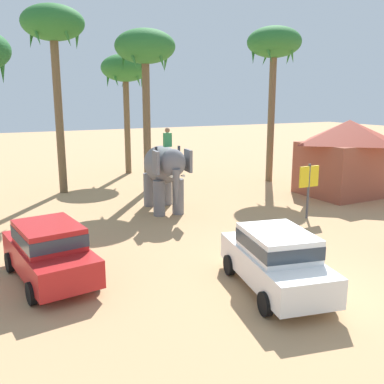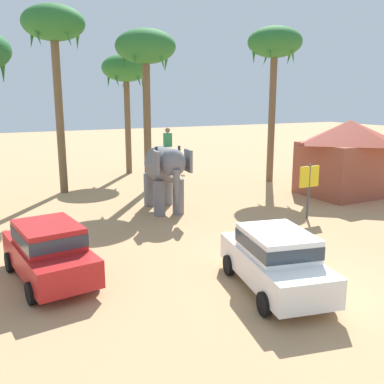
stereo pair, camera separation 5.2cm
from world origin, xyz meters
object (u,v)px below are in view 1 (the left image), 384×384
at_px(car_parked_far_side, 49,250).
at_px(palm_tree_behind_elephant, 274,48).
at_px(elephant_with_mahout, 164,169).
at_px(roadside_hut, 347,155).
at_px(car_sedan_foreground, 276,258).
at_px(palm_tree_left_of_road, 125,71).
at_px(palm_tree_near_hut, 53,30).
at_px(signboard_yellow, 309,180).
at_px(palm_tree_leaning_seaward, 145,52).

height_order(car_parked_far_side, palm_tree_behind_elephant, palm_tree_behind_elephant).
relative_size(elephant_with_mahout, roadside_hut, 0.79).
relative_size(car_parked_far_side, elephant_with_mahout, 1.08).
height_order(car_sedan_foreground, palm_tree_left_of_road, palm_tree_left_of_road).
relative_size(palm_tree_behind_elephant, palm_tree_near_hut, 0.94).
xyz_separation_m(palm_tree_left_of_road, signboard_yellow, (3.23, -14.42, -5.14)).
bearing_deg(palm_tree_left_of_road, signboard_yellow, -77.36).
relative_size(palm_tree_behind_elephant, palm_tree_leaning_seaward, 1.06).
bearing_deg(roadside_hut, signboard_yellow, -151.58).
distance_m(palm_tree_leaning_seaward, roadside_hut, 12.08).
distance_m(palm_tree_near_hut, palm_tree_left_of_road, 6.97).
bearing_deg(car_sedan_foreground, elephant_with_mahout, 85.99).
distance_m(palm_tree_left_of_road, roadside_hut, 15.08).
xyz_separation_m(palm_tree_left_of_road, palm_tree_leaning_seaward, (-0.88, -5.99, 0.68)).
distance_m(car_parked_far_side, palm_tree_leaning_seaward, 13.89).
height_order(palm_tree_left_of_road, roadside_hut, palm_tree_left_of_road).
xyz_separation_m(palm_tree_near_hut, palm_tree_left_of_road, (5.21, 4.30, -1.69)).
bearing_deg(signboard_yellow, car_parked_far_side, -171.46).
xyz_separation_m(car_parked_far_side, palm_tree_leaning_seaward, (6.93, 10.08, 6.58)).
height_order(car_sedan_foreground, elephant_with_mahout, elephant_with_mahout).
xyz_separation_m(elephant_with_mahout, signboard_yellow, (5.04, -3.94, -0.30)).
height_order(roadside_hut, signboard_yellow, roadside_hut).
bearing_deg(palm_tree_leaning_seaward, signboard_yellow, -63.99).
distance_m(car_sedan_foreground, palm_tree_behind_elephant, 17.38).
distance_m(palm_tree_left_of_road, signboard_yellow, 15.64).
bearing_deg(signboard_yellow, palm_tree_leaning_seaward, 116.01).
bearing_deg(car_parked_far_side, palm_tree_left_of_road, 64.10).
relative_size(car_sedan_foreground, roadside_hut, 0.87).
bearing_deg(palm_tree_behind_elephant, signboard_yellow, -115.81).
relative_size(palm_tree_behind_elephant, signboard_yellow, 3.85).
bearing_deg(signboard_yellow, roadside_hut, 28.42).
bearing_deg(car_parked_far_side, palm_tree_behind_elephant, 32.32).
xyz_separation_m(palm_tree_behind_elephant, palm_tree_near_hut, (-12.16, 2.44, 0.50)).
height_order(palm_tree_near_hut, palm_tree_left_of_road, palm_tree_near_hut).
bearing_deg(palm_tree_left_of_road, palm_tree_near_hut, -140.50).
bearing_deg(signboard_yellow, car_sedan_foreground, -137.98).
distance_m(car_parked_far_side, palm_tree_near_hut, 14.25).
bearing_deg(palm_tree_left_of_road, roadside_hut, -54.41).
distance_m(elephant_with_mahout, signboard_yellow, 6.40).
bearing_deg(palm_tree_left_of_road, car_sedan_foreground, -97.13).
distance_m(car_parked_far_side, palm_tree_behind_elephant, 18.84).
relative_size(elephant_with_mahout, palm_tree_near_hut, 0.41).
bearing_deg(car_sedan_foreground, palm_tree_left_of_road, 82.87).
distance_m(car_sedan_foreground, elephant_with_mahout, 9.14).
bearing_deg(roadside_hut, palm_tree_near_hut, 151.51).
distance_m(car_parked_far_side, signboard_yellow, 11.19).
bearing_deg(roadside_hut, car_sedan_foreground, -143.85).
xyz_separation_m(palm_tree_behind_elephant, palm_tree_leaning_seaward, (-7.82, 0.75, -0.51)).
bearing_deg(signboard_yellow, palm_tree_near_hut, 129.86).
bearing_deg(roadside_hut, car_parked_far_side, -164.68).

